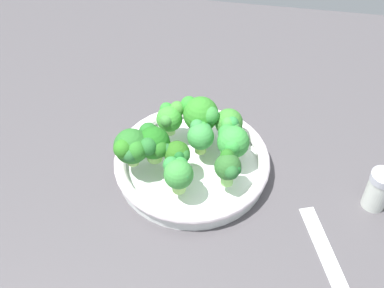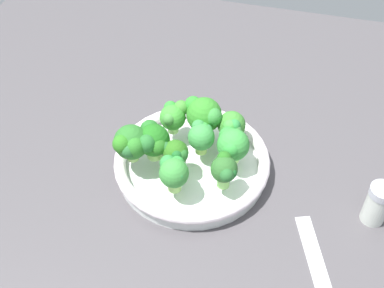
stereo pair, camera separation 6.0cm
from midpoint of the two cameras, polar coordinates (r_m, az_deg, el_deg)
ground_plane at (r=92.99cm, az=-2.67°, el=-4.75°), size 130.00×130.00×2.50cm
bowl at (r=92.18cm, az=-1.86°, el=-2.21°), size 28.69×28.69×3.95cm
broccoli_floret_0 at (r=92.00cm, az=-0.86°, el=3.41°), size 6.61×7.61×7.76cm
broccoli_floret_1 at (r=87.70cm, az=-6.43°, el=0.06°), size 7.56×6.08×7.02cm
broccoli_floret_2 at (r=86.30cm, az=-3.69°, el=-1.32°), size 4.60×5.17×5.85cm
broccoli_floret_3 at (r=82.91cm, az=-3.81°, el=-3.40°), size 5.71×5.23×6.49cm
broccoli_floret_4 at (r=91.52cm, az=2.42°, el=2.32°), size 5.57×5.21×6.10cm
broccoli_floret_5 at (r=87.98cm, az=2.73°, el=0.27°), size 6.59×5.87×6.71cm
broccoli_floret_6 at (r=83.40cm, az=2.13°, el=-2.73°), size 5.41×4.63×6.55cm
broccoli_floret_7 at (r=92.87cm, az=-4.38°, el=3.03°), size 5.74×5.13×6.21cm
broccoli_floret_8 at (r=89.07cm, az=-0.93°, el=0.98°), size 5.10×4.86×6.13cm
broccoli_floret_9 at (r=87.01cm, az=-8.94°, el=-0.50°), size 6.92×6.28×7.35cm
pepper_shaker at (r=90.12cm, az=18.75°, el=-4.99°), size 4.27×4.27×7.97cm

